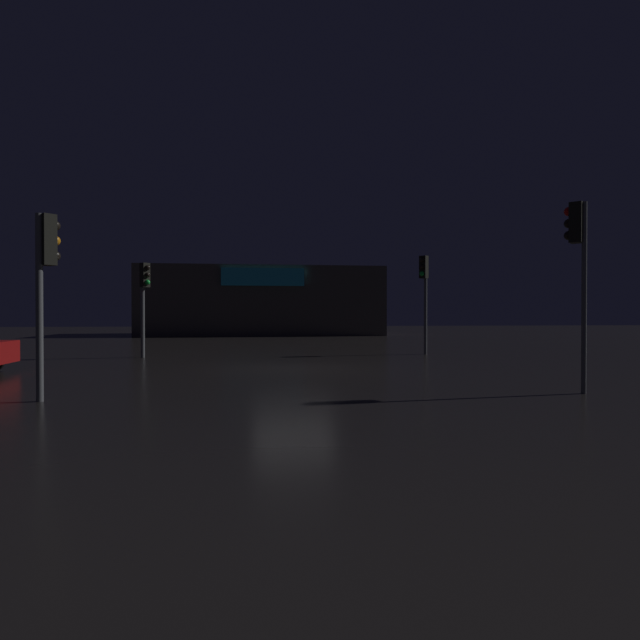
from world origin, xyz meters
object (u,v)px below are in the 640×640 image
traffic_signal_cross_left (45,266)px  traffic_signal_opposite (424,284)px  traffic_signal_main (144,292)px  traffic_signal_cross_right (578,248)px  store_building (262,302)px

traffic_signal_cross_left → traffic_signal_opposite: bearing=43.6°
traffic_signal_cross_left → traffic_signal_main: bearing=91.3°
traffic_signal_cross_right → traffic_signal_main: bearing=136.1°
store_building → traffic_signal_cross_left: bearing=-98.0°
store_building → traffic_signal_cross_left: 34.71m
store_building → traffic_signal_cross_right: (6.37, -34.73, 0.39)m
traffic_signal_main → traffic_signal_cross_left: bearing=-88.7°
traffic_signal_main → traffic_signal_cross_left: 10.62m
store_building → traffic_signal_main: (-5.03, -23.76, -0.18)m
traffic_signal_main → traffic_signal_cross_left: (0.23, -10.62, 0.06)m
store_building → traffic_signal_cross_left: store_building is taller
store_building → traffic_signal_main: bearing=-102.0°
traffic_signal_opposite → traffic_signal_cross_right: 11.22m
traffic_signal_cross_right → traffic_signal_opposite: bearing=88.7°
traffic_signal_opposite → traffic_signal_cross_left: 15.77m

